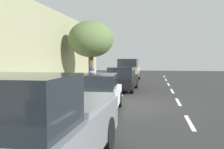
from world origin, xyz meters
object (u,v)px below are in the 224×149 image
parked_sedan_black_second (122,79)px  cyclist_with_backpack (91,80)px  parked_pickup_grey_far (38,132)px  bicycle_at_curb (94,96)px  parked_suv_tan_nearest (129,69)px  street_tree_near_cyclist (91,39)px  parked_sedan_white_mid (96,94)px

parked_sedan_black_second → cyclist_with_backpack: 4.84m
parked_pickup_grey_far → cyclist_with_backpack: bearing=-83.5°
parked_pickup_grey_far → bicycle_at_curb: parked_pickup_grey_far is taller
parked_pickup_grey_far → bicycle_at_curb: (0.74, -7.94, -0.54)m
parked_pickup_grey_far → bicycle_at_curb: 8.00m
parked_suv_tan_nearest → parked_pickup_grey_far: 20.46m
parked_sedan_black_second → parked_pickup_grey_far: (-0.00, 13.14, 0.15)m
parked_pickup_grey_far → street_tree_near_cyclist: 15.69m
parked_suv_tan_nearest → bicycle_at_curb: size_ratio=3.76×
bicycle_at_curb → street_tree_near_cyclist: size_ratio=0.27×
parked_sedan_white_mid → bicycle_at_curb: parked_sedan_white_mid is taller
parked_suv_tan_nearest → parked_sedan_white_mid: (-0.01, 14.56, -0.27)m
parked_sedan_black_second → cyclist_with_backpack: (0.96, 4.73, 0.30)m
parked_suv_tan_nearest → cyclist_with_backpack: bearing=86.4°
parked_pickup_grey_far → street_tree_near_cyclist: size_ratio=1.14×
bicycle_at_curb → street_tree_near_cyclist: bearing=-76.2°
parked_sedan_black_second → cyclist_with_backpack: bearing=78.6°
parked_suv_tan_nearest → parked_sedan_black_second: 7.33m
parked_sedan_white_mid → parked_pickup_grey_far: (-0.20, 5.90, 0.15)m
parked_suv_tan_nearest → cyclist_with_backpack: 12.08m
parked_sedan_white_mid → street_tree_near_cyclist: street_tree_near_cyclist is taller
parked_suv_tan_nearest → parked_pickup_grey_far: bearing=90.6°
bicycle_at_curb → cyclist_with_backpack: size_ratio=0.73×
parked_sedan_white_mid → parked_sedan_black_second: bearing=-91.5°
parked_sedan_black_second → bicycle_at_curb: 5.26m
parked_sedan_black_second → parked_pickup_grey_far: 13.14m
parked_suv_tan_nearest → cyclist_with_backpack: size_ratio=2.74×
street_tree_near_cyclist → parked_sedan_black_second: bearing=139.9°
parked_suv_tan_nearest → street_tree_near_cyclist: (2.33, 5.19, 2.44)m
parked_sedan_black_second → parked_sedan_white_mid: size_ratio=0.99×
parked_pickup_grey_far → street_tree_near_cyclist: street_tree_near_cyclist is taller
parked_sedan_white_mid → parked_pickup_grey_far: 5.91m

